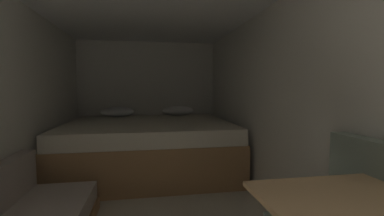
% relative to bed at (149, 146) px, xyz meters
% --- Properties ---
extents(wall_back, '(2.61, 0.05, 2.11)m').
position_rel_bed_xyz_m(wall_back, '(0.00, 1.07, 0.68)').
color(wall_back, silver).
rests_on(wall_back, ground).
extents(wall_right, '(0.05, 5.10, 2.11)m').
position_rel_bed_xyz_m(wall_right, '(1.28, -1.50, 0.68)').
color(wall_right, silver).
rests_on(wall_right, ground).
extents(bed, '(2.39, 2.02, 0.92)m').
position_rel_bed_xyz_m(bed, '(0.00, 0.00, 0.00)').
color(bed, '#9E7247').
rests_on(bed, ground).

